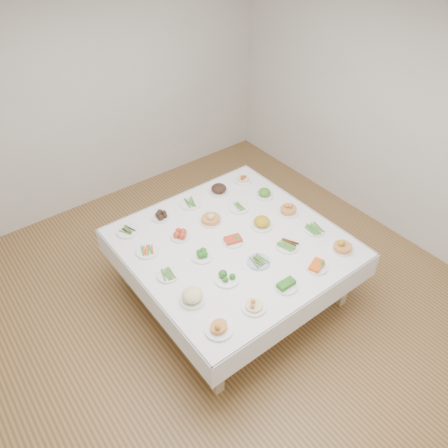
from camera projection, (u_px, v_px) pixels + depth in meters
room_envelope at (214, 153)px, 3.56m from camera, size 5.02×5.02×2.81m
display_table at (233, 247)px, 4.39m from camera, size 2.03×2.03×0.75m
dish_0 at (219, 325)px, 3.49m from camera, size 0.23×0.23×0.14m
dish_1 at (254, 304)px, 3.67m from camera, size 0.21×0.21×0.11m
dish_2 at (286, 284)px, 3.86m from camera, size 0.20×0.20×0.09m
dish_3 at (317, 265)px, 4.04m from camera, size 0.20×0.20×0.10m
dish_4 at (343, 246)px, 4.21m from camera, size 0.19×0.19×0.12m
dish_5 at (192, 295)px, 3.72m from camera, size 0.22×0.22×0.15m
dish_6 at (227, 277)px, 3.92m from camera, size 0.22×0.22×0.10m
dish_7 at (258, 261)px, 4.11m from camera, size 0.21×0.21×0.05m
dish_8 at (287, 245)px, 4.27m from camera, size 0.23×0.22×0.05m
dish_9 at (314, 229)px, 4.46m from camera, size 0.20×0.20×0.05m
dish_10 at (168, 275)px, 3.97m from camera, size 0.19×0.19×0.05m
dish_11 at (202, 255)px, 4.15m from camera, size 0.20×0.20×0.09m
dish_12 at (233, 239)px, 4.32m from camera, size 0.20×0.20×0.09m
dish_13 at (262, 221)px, 4.49m from camera, size 0.23×0.23×0.14m
dish_14 at (288, 208)px, 4.66m from camera, size 0.23×0.22×0.14m
dish_15 at (148, 251)px, 4.22m from camera, size 0.22×0.22×0.05m
dish_16 at (180, 234)px, 4.37m from camera, size 0.20×0.20×0.09m
dish_17 at (211, 217)px, 4.53m from camera, size 0.25×0.24×0.14m
dish_18 at (239, 207)px, 4.74m from camera, size 0.22×0.22×0.05m
dish_19 at (264, 193)px, 4.89m from camera, size 0.20×0.20×0.11m
dish_20 at (128, 231)px, 4.44m from camera, size 0.22×0.22×0.05m
dish_21 at (161, 216)px, 4.61m from camera, size 0.19×0.19×0.08m
dish_22 at (190, 203)px, 4.80m from camera, size 0.23×0.23×0.05m
dish_23 at (219, 188)px, 4.94m from camera, size 0.22×0.22×0.13m
dish_24 at (243, 178)px, 5.13m from camera, size 0.21×0.21×0.11m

